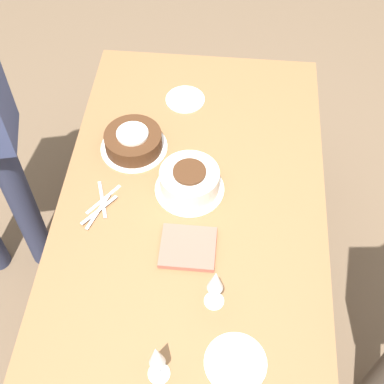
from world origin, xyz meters
The scene contains 10 objects.
ground_plane centered at (0.00, 0.00, 0.00)m, with size 12.00×12.00×0.00m, color brown.
dining_table centered at (0.00, 0.00, 0.63)m, with size 1.66×0.99×0.72m.
cake_center_white centered at (-0.05, -0.01, 0.77)m, with size 0.26×0.26×0.11m.
cake_front_chocolate centered at (-0.24, -0.25, 0.76)m, with size 0.27×0.27×0.09m.
wine_glass_near centered at (0.65, -0.04, 0.86)m, with size 0.07×0.07×0.21m.
wine_glass_far centered at (0.40, 0.11, 0.86)m, with size 0.07×0.07×0.19m.
dessert_plate_left centered at (-0.53, -0.08, 0.73)m, with size 0.17×0.17×0.01m.
dessert_plate_right centered at (0.60, 0.19, 0.73)m, with size 0.19×0.19×0.01m.
fork_pile centered at (0.06, -0.33, 0.73)m, with size 0.22×0.12×0.01m.
napkin_stack centered at (0.21, 0.01, 0.73)m, with size 0.17×0.19×0.02m.
Camera 1 is at (1.16, 0.11, 2.33)m, focal length 50.00 mm.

